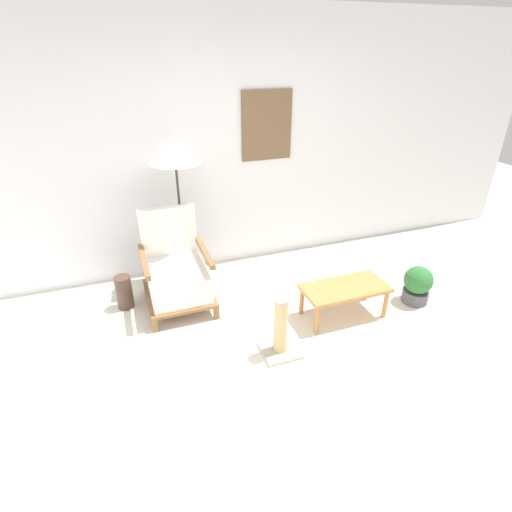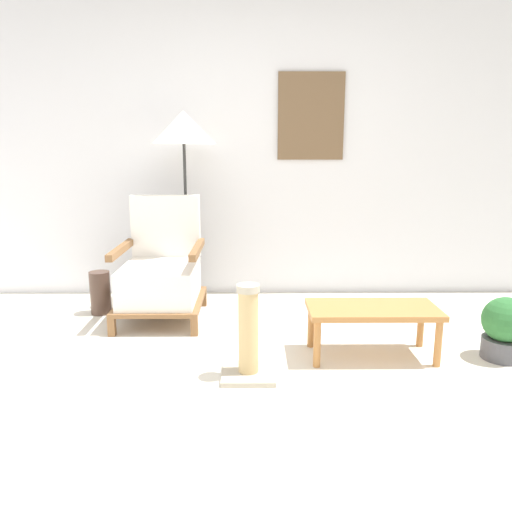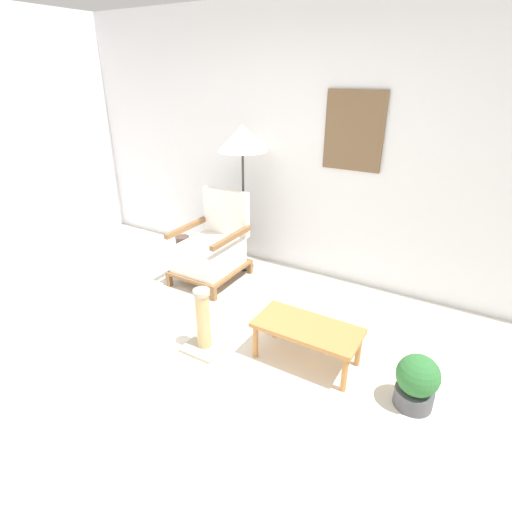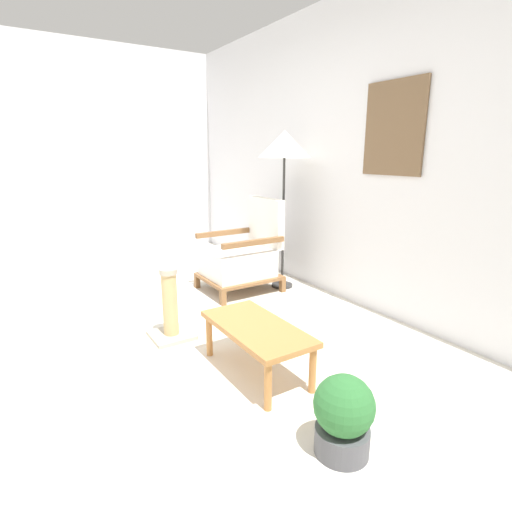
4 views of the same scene
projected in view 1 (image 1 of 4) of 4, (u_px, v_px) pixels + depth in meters
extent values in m
plane|color=silver|center=(310.00, 389.00, 3.02)|extent=(14.00, 14.00, 0.00)
cube|color=silver|center=(223.00, 147.00, 4.23)|extent=(8.00, 0.06, 2.70)
cube|color=brown|center=(267.00, 126.00, 4.24)|extent=(0.56, 0.02, 0.72)
cube|color=brown|center=(155.00, 325.00, 3.61)|extent=(0.05, 0.05, 0.13)
cube|color=brown|center=(216.00, 312.00, 3.78)|extent=(0.05, 0.05, 0.13)
cube|color=brown|center=(146.00, 287.00, 4.17)|extent=(0.05, 0.05, 0.13)
cube|color=brown|center=(200.00, 278.00, 4.34)|extent=(0.05, 0.05, 0.13)
cube|color=brown|center=(179.00, 293.00, 3.94)|extent=(0.63, 0.73, 0.03)
cube|color=white|center=(178.00, 281.00, 3.85)|extent=(0.55, 0.63, 0.27)
cube|color=white|center=(168.00, 231.00, 3.96)|extent=(0.55, 0.08, 0.49)
cube|color=brown|center=(144.00, 261.00, 3.66)|extent=(0.05, 0.67, 0.05)
cube|color=brown|center=(205.00, 252.00, 3.83)|extent=(0.05, 0.67, 0.05)
cylinder|color=#2D2D2D|center=(187.00, 280.00, 4.41)|extent=(0.22, 0.22, 0.03)
cylinder|color=#2D2D2D|center=(181.00, 225.00, 4.10)|extent=(0.02, 0.02, 1.29)
cone|color=silver|center=(174.00, 149.00, 3.74)|extent=(0.51, 0.51, 0.26)
cube|color=#B2753D|center=(345.00, 288.00, 3.71)|extent=(0.80, 0.39, 0.04)
cylinder|color=#B2753D|center=(317.00, 320.00, 3.55)|extent=(0.04, 0.04, 0.29)
cylinder|color=#B2753D|center=(385.00, 304.00, 3.76)|extent=(0.04, 0.04, 0.29)
cylinder|color=#B2753D|center=(302.00, 301.00, 3.81)|extent=(0.04, 0.04, 0.29)
cylinder|color=#B2753D|center=(366.00, 287.00, 4.03)|extent=(0.04, 0.04, 0.29)
cylinder|color=#473328|center=(124.00, 292.00, 3.90)|extent=(0.16, 0.16, 0.34)
cylinder|color=#4C4C51|center=(415.00, 296.00, 4.03)|extent=(0.26, 0.26, 0.13)
sphere|color=#2D6B33|center=(418.00, 280.00, 3.94)|extent=(0.28, 0.28, 0.28)
cube|color=#B2A893|center=(280.00, 350.00, 3.38)|extent=(0.31, 0.31, 0.03)
cylinder|color=tan|center=(281.00, 327.00, 3.27)|extent=(0.11, 0.11, 0.47)
cylinder|color=#B2A893|center=(281.00, 300.00, 3.15)|extent=(0.13, 0.13, 0.04)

